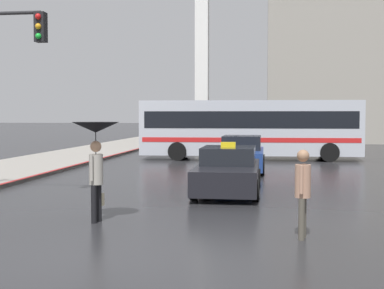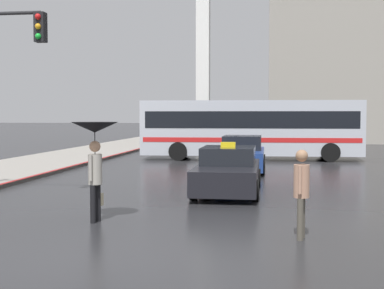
{
  "view_description": "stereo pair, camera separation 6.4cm",
  "coord_description": "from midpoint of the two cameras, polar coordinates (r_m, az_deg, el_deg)",
  "views": [
    {
      "loc": [
        2.9,
        -7.89,
        2.35
      ],
      "look_at": [
        0.53,
        9.17,
        1.4
      ],
      "focal_mm": 50.0,
      "sensor_mm": 36.0,
      "label": 1
    },
    {
      "loc": [
        2.96,
        -7.88,
        2.35
      ],
      "look_at": [
        0.53,
        9.17,
        1.4
      ],
      "focal_mm": 50.0,
      "sensor_mm": 36.0,
      "label": 2
    }
  ],
  "objects": [
    {
      "name": "taxi",
      "position": [
        16.24,
        3.99,
        -2.9
      ],
      "size": [
        1.91,
        4.62,
        1.54
      ],
      "rotation": [
        0.0,
        0.0,
        3.14
      ],
      "color": "black",
      "rests_on": "ground_plane"
    },
    {
      "name": "ground_plane",
      "position": [
        8.74,
        -12.11,
        -12.5
      ],
      "size": [
        300.0,
        300.0,
        0.0
      ],
      "primitive_type": "plane",
      "color": "#262628"
    },
    {
      "name": "monument_cross",
      "position": [
        38.03,
        1.25,
        13.86
      ],
      "size": [
        7.31,
        0.9,
        16.61
      ],
      "color": "white",
      "rests_on": "ground_plane"
    },
    {
      "name": "city_bus",
      "position": [
        28.47,
        6.31,
        1.88
      ],
      "size": [
        11.51,
        3.01,
        3.11
      ],
      "rotation": [
        0.0,
        0.0,
        -1.53
      ],
      "color": "#B2B7C1",
      "rests_on": "ground_plane"
    },
    {
      "name": "pedestrian_man",
      "position": [
        10.32,
        11.77,
        -4.42
      ],
      "size": [
        0.35,
        0.45,
        1.7
      ],
      "rotation": [
        0.0,
        0.0,
        -1.78
      ],
      "color": "#4C473D",
      "rests_on": "ground_plane"
    },
    {
      "name": "pedestrian_with_umbrella",
      "position": [
        11.8,
        -10.16,
        0.24
      ],
      "size": [
        1.02,
        1.02,
        2.2
      ],
      "rotation": [
        0.0,
        0.0,
        1.37
      ],
      "color": "black",
      "rests_on": "ground_plane"
    },
    {
      "name": "sedan_red",
      "position": [
        22.63,
        5.45,
        -1.11
      ],
      "size": [
        1.91,
        4.78,
        1.47
      ],
      "rotation": [
        0.0,
        0.0,
        3.14
      ],
      "color": "navy",
      "rests_on": "ground_plane"
    }
  ]
}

